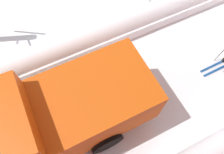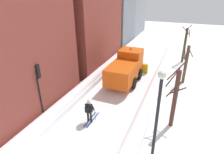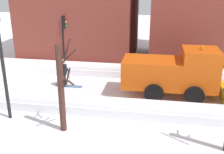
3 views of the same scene
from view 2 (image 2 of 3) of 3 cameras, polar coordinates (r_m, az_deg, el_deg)
ground_plane at (r=18.07m, az=3.60°, el=-2.34°), size 80.00×80.00×0.00m
snowbank_left at (r=18.91m, az=-4.78°, el=0.25°), size 1.10×36.00×0.94m
snowbank_right at (r=17.33m, az=12.82°, el=-2.85°), size 1.10×36.00×0.93m
building_concrete_far at (r=30.84m, az=-2.34°, el=22.40°), size 8.45×6.39×13.63m
plow_truck at (r=18.10m, az=4.33°, el=2.83°), size 3.20×5.98×3.12m
skier at (r=12.84m, az=-7.03°, el=-9.94°), size 0.62×1.80×1.81m
traffic_light_pole at (r=12.88m, az=-21.45°, el=-1.58°), size 0.28×0.42×4.16m
street_lamp at (r=9.35m, az=13.94°, el=-8.74°), size 0.40×0.40×5.12m
bare_tree_near at (r=12.54m, az=18.61°, el=-6.02°), size 1.27×1.06×4.40m
bare_tree_mid at (r=19.03m, az=21.61°, el=3.76°), size 0.92×0.91×3.81m
bare_tree_far at (r=24.66m, az=21.34°, el=9.18°), size 1.11×1.03×4.66m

